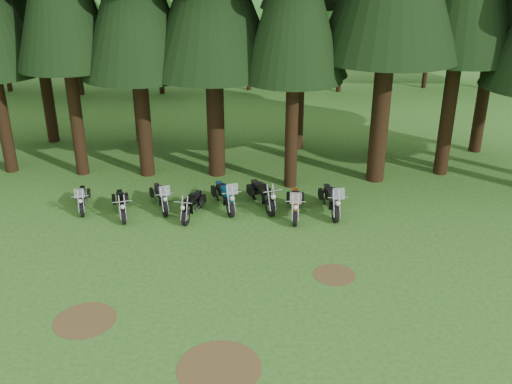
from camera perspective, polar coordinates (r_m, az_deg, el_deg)
ground at (r=18.57m, az=-6.03°, el=-9.01°), size 120.00×120.00×0.00m
decid_1 at (r=45.24m, az=-24.25°, el=16.34°), size 7.91×7.69×9.88m
decid_2 at (r=42.50m, az=-17.47°, el=15.74°), size 6.72×6.53×8.40m
decid_3 at (r=41.59m, az=-9.43°, el=15.70°), size 6.12×5.95×7.65m
decid_4 at (r=42.25m, az=-0.37°, el=15.92°), size 5.93×5.76×7.41m
decid_5 at (r=41.92m, az=9.32°, el=18.14°), size 8.45×8.21×10.56m
decid_6 at (r=44.72m, az=17.65°, el=16.38°), size 7.06×6.86×8.82m
decid_7 at (r=46.00m, az=23.61°, el=17.03°), size 8.44×8.20×10.55m
dirt_patch_0 at (r=17.53m, az=-16.73°, el=-12.18°), size 1.80×1.80×0.01m
dirt_patch_1 at (r=19.05m, az=7.85°, el=-8.18°), size 1.40×1.40×0.01m
dirt_patch_2 at (r=15.27m, az=-3.69°, el=-17.14°), size 2.20×2.20×0.01m
motorcycle_0 at (r=24.19m, az=-16.98°, el=-0.72°), size 0.74×2.06×1.30m
motorcycle_1 at (r=23.22m, az=-13.31°, el=-1.28°), size 0.76×2.13×0.89m
motorcycle_2 at (r=23.52m, az=-9.51°, el=-0.58°), size 1.02×2.19×1.41m
motorcycle_3 at (r=22.67m, az=-6.40°, el=-1.38°), size 0.62×2.17×0.89m
motorcycle_4 at (r=23.21m, az=-3.15°, el=-0.49°), size 1.07×2.41×1.54m
motorcycle_5 at (r=23.30m, az=0.63°, el=-0.37°), size 1.03×2.36×1.01m
motorcycle_6 at (r=22.55m, az=3.94°, el=-1.29°), size 0.49×2.41×1.51m
motorcycle_7 at (r=23.00m, az=7.52°, el=-0.88°), size 0.57×2.49×1.56m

